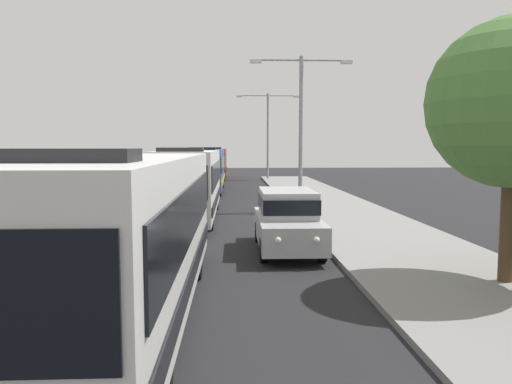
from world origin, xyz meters
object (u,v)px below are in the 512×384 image
(bus_lead, at_px, (123,231))
(bus_fourth_in_line, at_px, (213,162))
(bus_middle, at_px, (205,168))
(streetlamp_mid, at_px, (301,116))
(white_suv, at_px, (287,218))
(box_truck_oncoming, at_px, (180,162))
(bus_second_in_line, at_px, (189,181))
(streetlamp_far, at_px, (268,127))

(bus_lead, bearing_deg, bus_fourth_in_line, 90.00)
(bus_middle, relative_size, bus_fourth_in_line, 1.10)
(bus_fourth_in_line, height_order, streetlamp_mid, streetlamp_mid)
(bus_lead, xyz_separation_m, white_suv, (3.70, 6.03, -0.66))
(box_truck_oncoming, relative_size, streetlamp_mid, 0.93)
(bus_second_in_line, xyz_separation_m, streetlamp_mid, (5.40, 2.16, 3.08))
(bus_second_in_line, distance_m, streetlamp_mid, 6.58)
(bus_fourth_in_line, bearing_deg, bus_middle, -90.00)
(bus_lead, xyz_separation_m, streetlamp_far, (5.40, 39.19, 3.53))
(bus_fourth_in_line, height_order, white_suv, bus_fourth_in_line)
(bus_fourth_in_line, height_order, streetlamp_far, streetlamp_far)
(box_truck_oncoming, distance_m, streetlamp_far, 9.46)
(white_suv, distance_m, streetlamp_mid, 10.31)
(box_truck_oncoming, distance_m, streetlamp_mid, 26.53)
(bus_lead, relative_size, bus_second_in_line, 0.95)
(bus_second_in_line, bearing_deg, bus_fourth_in_line, 90.00)
(white_suv, bearing_deg, streetlamp_far, 87.07)
(bus_lead, height_order, bus_fourth_in_line, same)
(bus_middle, relative_size, streetlamp_mid, 1.57)
(bus_second_in_line, xyz_separation_m, white_suv, (3.70, -7.30, -0.66))
(white_suv, relative_size, streetlamp_mid, 0.64)
(bus_lead, height_order, streetlamp_mid, streetlamp_mid)
(bus_second_in_line, bearing_deg, streetlamp_far, 78.21)
(bus_lead, xyz_separation_m, bus_second_in_line, (0.00, 13.33, 0.00))
(bus_middle, bearing_deg, white_suv, -79.86)
(bus_fourth_in_line, relative_size, box_truck_oncoming, 1.54)
(bus_middle, distance_m, bus_fourth_in_line, 14.02)
(box_truck_oncoming, bearing_deg, streetlamp_far, -7.73)
(box_truck_oncoming, height_order, streetlamp_far, streetlamp_far)
(bus_lead, relative_size, box_truck_oncoming, 1.50)
(bus_middle, xyz_separation_m, streetlamp_mid, (5.40, -11.22, 3.08))
(streetlamp_far, bearing_deg, bus_second_in_line, -101.79)
(bus_second_in_line, bearing_deg, streetlamp_mid, 21.84)
(streetlamp_far, bearing_deg, streetlamp_mid, -90.00)
(white_suv, distance_m, streetlamp_far, 33.47)
(bus_fourth_in_line, bearing_deg, streetlamp_far, -15.96)
(streetlamp_mid, bearing_deg, bus_lead, -109.21)
(bus_middle, height_order, white_suv, bus_middle)
(bus_middle, distance_m, streetlamp_mid, 12.83)
(bus_lead, bearing_deg, streetlamp_far, 82.16)
(bus_second_in_line, xyz_separation_m, bus_middle, (0.00, 13.39, 0.00))
(bus_middle, bearing_deg, bus_fourth_in_line, 90.00)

